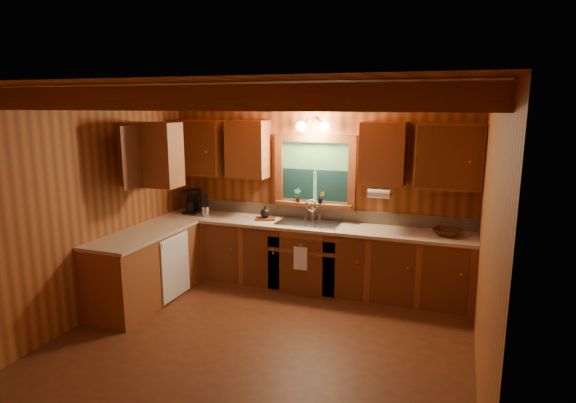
% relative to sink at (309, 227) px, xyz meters
% --- Properties ---
extents(room, '(4.20, 4.20, 4.20)m').
position_rel_sink_xyz_m(room, '(0.00, -1.60, 0.44)').
color(room, '#542914').
rests_on(room, ground).
extents(ceiling_beams, '(4.20, 2.54, 0.18)m').
position_rel_sink_xyz_m(ceiling_beams, '(0.00, -1.60, 1.63)').
color(ceiling_beams, brown).
rests_on(ceiling_beams, room).
extents(base_cabinets, '(4.20, 2.22, 0.86)m').
position_rel_sink_xyz_m(base_cabinets, '(-0.49, -0.32, -0.43)').
color(base_cabinets, brown).
rests_on(base_cabinets, ground).
extents(countertop, '(4.20, 2.24, 0.04)m').
position_rel_sink_xyz_m(countertop, '(-0.48, -0.31, 0.02)').
color(countertop, tan).
rests_on(countertop, base_cabinets).
extents(backsplash, '(4.20, 0.02, 0.16)m').
position_rel_sink_xyz_m(backsplash, '(0.00, 0.28, 0.12)').
color(backsplash, tan).
rests_on(backsplash, room).
extents(dishwasher_panel, '(0.02, 0.60, 0.80)m').
position_rel_sink_xyz_m(dishwasher_panel, '(-1.47, -0.92, -0.43)').
color(dishwasher_panel, white).
rests_on(dishwasher_panel, base_cabinets).
extents(upper_cabinets, '(4.19, 1.77, 0.78)m').
position_rel_sink_xyz_m(upper_cabinets, '(-0.56, -0.18, 0.98)').
color(upper_cabinets, brown).
rests_on(upper_cabinets, room).
extents(window, '(1.12, 0.08, 1.00)m').
position_rel_sink_xyz_m(window, '(0.00, 0.26, 0.67)').
color(window, brown).
rests_on(window, room).
extents(window_sill, '(1.06, 0.14, 0.04)m').
position_rel_sink_xyz_m(window_sill, '(0.00, 0.22, 0.26)').
color(window_sill, brown).
rests_on(window_sill, room).
extents(wall_sconce, '(0.45, 0.21, 0.17)m').
position_rel_sink_xyz_m(wall_sconce, '(0.00, 0.14, 1.31)').
color(wall_sconce, black).
rests_on(wall_sconce, room).
extents(paper_towel_roll, '(0.27, 0.11, 0.11)m').
position_rel_sink_xyz_m(paper_towel_roll, '(0.92, -0.07, 0.51)').
color(paper_towel_roll, white).
rests_on(paper_towel_roll, upper_cabinets).
extents(dish_towel, '(0.18, 0.01, 0.30)m').
position_rel_sink_xyz_m(dish_towel, '(0.00, -0.34, -0.34)').
color(dish_towel, white).
rests_on(dish_towel, base_cabinets).
extents(sink, '(0.82, 0.48, 0.43)m').
position_rel_sink_xyz_m(sink, '(0.00, 0.00, 0.00)').
color(sink, silver).
rests_on(sink, countertop).
extents(coffee_maker, '(0.19, 0.24, 0.34)m').
position_rel_sink_xyz_m(coffee_maker, '(-1.78, 0.05, 0.21)').
color(coffee_maker, black).
rests_on(coffee_maker, countertop).
extents(utensil_crock, '(0.11, 0.11, 0.31)m').
position_rel_sink_xyz_m(utensil_crock, '(-1.49, -0.09, 0.12)').
color(utensil_crock, silver).
rests_on(utensil_crock, countertop).
extents(cutting_board, '(0.32, 0.27, 0.02)m').
position_rel_sink_xyz_m(cutting_board, '(-0.62, 0.01, 0.06)').
color(cutting_board, '#5A2A13').
rests_on(cutting_board, countertop).
extents(teakettle, '(0.13, 0.13, 0.17)m').
position_rel_sink_xyz_m(teakettle, '(-0.62, 0.01, 0.13)').
color(teakettle, black).
rests_on(teakettle, cutting_board).
extents(wicker_basket, '(0.40, 0.40, 0.08)m').
position_rel_sink_xyz_m(wicker_basket, '(1.74, -0.00, 0.08)').
color(wicker_basket, '#48230C').
rests_on(wicker_basket, countertop).
extents(potted_plant_left, '(0.10, 0.08, 0.18)m').
position_rel_sink_xyz_m(potted_plant_left, '(-0.22, 0.19, 0.38)').
color(potted_plant_left, '#5A2A13').
rests_on(potted_plant_left, window_sill).
extents(potted_plant_right, '(0.11, 0.10, 0.17)m').
position_rel_sink_xyz_m(potted_plant_right, '(0.11, 0.19, 0.37)').
color(potted_plant_right, '#5A2A13').
rests_on(potted_plant_right, window_sill).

